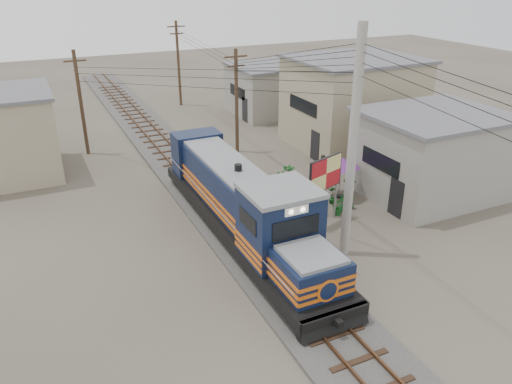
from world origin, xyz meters
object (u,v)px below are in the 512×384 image
locomotive (244,206)px  vendor (322,166)px  billboard (325,175)px  market_umbrella (341,162)px

locomotive → vendor: (7.27, 4.75, -0.95)m
locomotive → billboard: size_ratio=4.38×
market_umbrella → vendor: 3.17m
locomotive → billboard: (4.16, -0.39, 0.93)m
market_umbrella → vendor: (0.59, 2.81, -1.33)m
locomotive → billboard: locomotive is taller
locomotive → vendor: bearing=33.1°
market_umbrella → locomotive: bearing=-163.8°
billboard → vendor: size_ratio=2.40×
locomotive → market_umbrella: 6.97m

